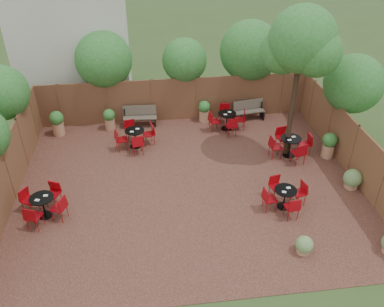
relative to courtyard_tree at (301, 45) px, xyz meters
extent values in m
plane|color=#354F23|center=(-4.09, -1.53, -4.44)|extent=(80.00, 80.00, 0.00)
cube|color=#331B15|center=(-4.09, -1.53, -4.43)|extent=(12.00, 10.00, 0.02)
cube|color=#4D2B1C|center=(-4.09, 3.47, -3.44)|extent=(12.00, 0.08, 2.00)
cube|color=#4D2B1C|center=(-10.09, -1.53, -3.44)|extent=(0.08, 10.00, 2.00)
cube|color=#4D2B1C|center=(1.91, -1.53, -3.44)|extent=(0.08, 10.00, 2.00)
cube|color=beige|center=(-8.59, 6.47, -0.44)|extent=(5.00, 4.00, 8.00)
sphere|color=#266922|center=(-10.69, 1.47, -1.82)|extent=(2.05, 2.05, 2.05)
sphere|color=#266922|center=(-7.09, 4.17, -1.70)|extent=(2.46, 2.46, 2.46)
sphere|color=#266922|center=(-3.59, 4.07, -1.84)|extent=(1.97, 1.97, 1.97)
sphere|color=#266922|center=(-0.59, 4.27, -1.61)|extent=(2.75, 2.75, 2.75)
sphere|color=#266922|center=(2.51, 0.47, -1.75)|extent=(2.27, 2.27, 2.27)
cylinder|color=black|center=(0.01, 0.01, -1.99)|extent=(0.25, 0.25, 4.86)
sphere|color=#266922|center=(0.01, 0.01, 0.20)|extent=(2.33, 2.33, 2.33)
sphere|color=#266922|center=(-0.49, 0.41, -0.33)|extent=(1.63, 1.63, 1.63)
sphere|color=#266922|center=(0.41, -0.39, -0.14)|extent=(1.70, 1.70, 1.70)
cube|color=brown|center=(-5.71, 3.02, -3.99)|extent=(1.49, 0.51, 0.05)
cube|color=brown|center=(-5.71, 3.22, -3.73)|extent=(1.47, 0.18, 0.44)
cube|color=black|center=(-6.38, 3.02, -4.22)|extent=(0.08, 0.44, 0.39)
cube|color=black|center=(-5.05, 3.02, -4.22)|extent=(0.08, 0.44, 0.39)
cube|color=brown|center=(-0.78, 3.02, -4.01)|extent=(1.47, 0.61, 0.05)
cube|color=brown|center=(-0.78, 3.21, -3.75)|extent=(1.43, 0.29, 0.43)
cube|color=black|center=(-1.42, 3.02, -4.23)|extent=(0.11, 0.43, 0.38)
cube|color=black|center=(-0.13, 3.02, -4.23)|extent=(0.11, 0.43, 0.38)
cylinder|color=black|center=(0.08, -0.16, -4.40)|extent=(0.47, 0.47, 0.03)
cylinder|color=black|center=(0.08, -0.16, -4.02)|extent=(0.05, 0.05, 0.75)
cylinder|color=black|center=(0.08, -0.16, -3.63)|extent=(0.81, 0.81, 0.03)
cube|color=white|center=(0.21, -0.07, -3.61)|extent=(0.16, 0.12, 0.02)
cube|color=white|center=(-0.03, -0.28, -3.61)|extent=(0.16, 0.12, 0.02)
cylinder|color=black|center=(-8.88, -2.60, -4.40)|extent=(0.44, 0.44, 0.03)
cylinder|color=black|center=(-8.88, -2.60, -4.04)|extent=(0.05, 0.05, 0.70)
cylinder|color=black|center=(-8.88, -2.60, -3.68)|extent=(0.76, 0.76, 0.03)
cube|color=white|center=(-8.76, -2.52, -3.66)|extent=(0.17, 0.15, 0.02)
cube|color=white|center=(-8.98, -2.72, -3.66)|extent=(0.17, 0.15, 0.02)
cylinder|color=black|center=(-1.11, -3.15, -4.40)|extent=(0.42, 0.42, 0.03)
cylinder|color=black|center=(-1.11, -3.15, -4.06)|extent=(0.05, 0.05, 0.67)
cylinder|color=black|center=(-1.11, -3.15, -3.71)|extent=(0.73, 0.73, 0.03)
cube|color=white|center=(-0.99, -3.07, -3.69)|extent=(0.16, 0.13, 0.01)
cube|color=white|center=(-1.21, -3.26, -3.69)|extent=(0.16, 0.13, 0.01)
cylinder|color=black|center=(-1.95, 2.27, -4.40)|extent=(0.46, 0.46, 0.03)
cylinder|color=black|center=(-1.95, 2.27, -4.03)|extent=(0.05, 0.05, 0.73)
cylinder|color=black|center=(-1.95, 2.27, -3.66)|extent=(0.79, 0.79, 0.03)
cube|color=white|center=(-1.83, 2.35, -3.63)|extent=(0.15, 0.10, 0.02)
cube|color=white|center=(-2.05, 2.15, -3.63)|extent=(0.15, 0.10, 0.02)
cylinder|color=black|center=(-5.94, 1.29, -4.40)|extent=(0.45, 0.45, 0.03)
cylinder|color=black|center=(-5.94, 1.29, -4.03)|extent=(0.05, 0.05, 0.72)
cylinder|color=black|center=(-5.94, 1.29, -3.66)|extent=(0.79, 0.79, 0.03)
cube|color=white|center=(-5.82, 1.38, -3.64)|extent=(0.16, 0.12, 0.02)
cube|color=white|center=(-6.05, 1.17, -3.64)|extent=(0.16, 0.12, 0.02)
cylinder|color=#A97654|center=(-7.03, 2.92, -4.17)|extent=(0.43, 0.43, 0.49)
sphere|color=#266922|center=(-7.03, 2.92, -3.73)|extent=(0.52, 0.52, 0.52)
cylinder|color=#A97654|center=(-2.82, 3.13, -4.16)|extent=(0.45, 0.45, 0.52)
sphere|color=#266922|center=(-2.82, 3.13, -3.70)|extent=(0.54, 0.54, 0.54)
cylinder|color=#A97654|center=(-9.21, 2.71, -4.13)|extent=(0.50, 0.50, 0.57)
sphere|color=#266922|center=(-9.21, 2.71, -3.62)|extent=(0.60, 0.60, 0.60)
cylinder|color=#A97654|center=(1.55, -0.42, -4.14)|extent=(0.47, 0.47, 0.54)
sphere|color=#266922|center=(1.55, -0.42, -3.66)|extent=(0.57, 0.57, 0.57)
cylinder|color=#A97654|center=(-1.17, -5.17, -4.33)|extent=(0.38, 0.38, 0.17)
sphere|color=#5C8344|center=(-1.17, -5.17, -4.11)|extent=(0.52, 0.52, 0.52)
cylinder|color=#A97654|center=(1.61, -2.40, -4.31)|extent=(0.48, 0.48, 0.22)
sphere|color=#5C8344|center=(1.61, -2.40, -4.04)|extent=(0.65, 0.65, 0.65)
camera|label=1|loc=(-5.42, -12.98, 4.39)|focal=37.75mm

